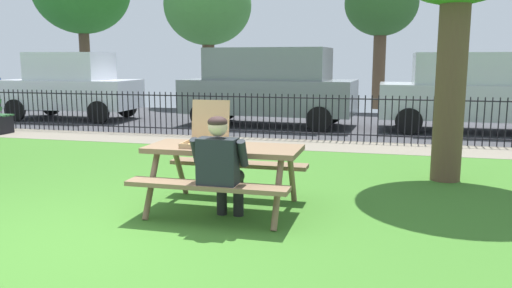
{
  "coord_description": "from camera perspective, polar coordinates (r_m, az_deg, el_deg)",
  "views": [
    {
      "loc": [
        2.77,
        -4.16,
        1.77
      ],
      "look_at": [
        1.28,
        1.8,
        0.75
      ],
      "focal_mm": 35.7,
      "sensor_mm": 36.0,
      "label": 1
    }
  ],
  "objects": [
    {
      "name": "iron_fence_streetside",
      "position": [
        11.6,
        0.17,
        3.23
      ],
      "size": [
        22.1,
        0.03,
        1.02
      ],
      "color": "black",
      "rests_on": "ground"
    },
    {
      "name": "street_asphalt",
      "position": [
        14.71,
        3.12,
        2.48
      ],
      "size": [
        28.0,
        6.29,
        0.01
      ],
      "primitive_type": "cube",
      "color": "#38383D"
    },
    {
      "name": "far_tree_midleft",
      "position": [
        20.3,
        -5.43,
        15.1
      ],
      "size": [
        3.36,
        3.36,
        5.34
      ],
      "color": "brown",
      "rests_on": "ground"
    },
    {
      "name": "far_tree_center",
      "position": [
        19.16,
        13.86,
        14.88
      ],
      "size": [
        2.58,
        2.58,
        4.92
      ],
      "color": "brown",
      "rests_on": "ground"
    },
    {
      "name": "adult_at_table",
      "position": [
        5.48,
        -3.98,
        -2.33
      ],
      "size": [
        0.61,
        0.59,
        1.19
      ],
      "color": "black",
      "rests_on": "ground"
    },
    {
      "name": "ground",
      "position": [
        6.56,
        -11.56,
        -6.51
      ],
      "size": [
        28.0,
        11.03,
        0.02
      ],
      "primitive_type": "cube",
      "color": "#3B7126"
    },
    {
      "name": "pizza_box_open",
      "position": [
        6.05,
        -5.57,
        0.79
      ],
      "size": [
        0.48,
        0.53,
        0.52
      ],
      "color": "tan",
      "rests_on": "picnic_table_foreground"
    },
    {
      "name": "parked_car_center",
      "position": [
        13.78,
        1.41,
        6.63
      ],
      "size": [
        4.7,
        2.17,
        2.08
      ],
      "color": "gray",
      "rests_on": "ground"
    },
    {
      "name": "cobblestone_walkway",
      "position": [
        11.0,
        -0.7,
        0.14
      ],
      "size": [
        28.0,
        1.4,
        0.01
      ],
      "primitive_type": "cube",
      "color": "gray"
    },
    {
      "name": "parked_car_left",
      "position": [
        16.2,
        -19.97,
        6.19
      ],
      "size": [
        3.95,
        1.92,
        1.98
      ],
      "color": "silver",
      "rests_on": "ground"
    },
    {
      "name": "picnic_table_foreground",
      "position": [
        6.0,
        -3.62,
        -1.88
      ],
      "size": [
        1.81,
        1.5,
        0.79
      ],
      "color": "brown",
      "rests_on": "ground"
    },
    {
      "name": "parked_car_right",
      "position": [
        13.61,
        22.93,
        5.47
      ],
      "size": [
        4.4,
        1.92,
        1.94
      ],
      "color": "#B5BEBF",
      "rests_on": "ground"
    }
  ]
}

